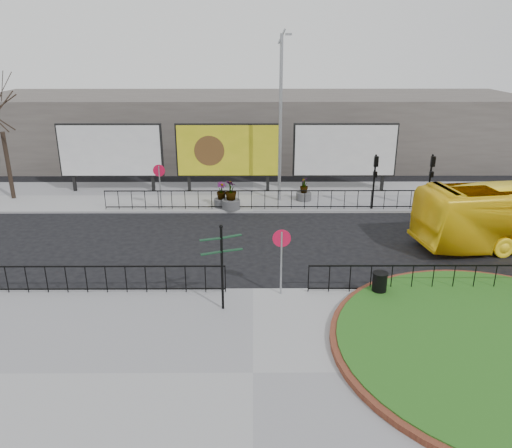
{
  "coord_description": "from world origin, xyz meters",
  "views": [
    {
      "loc": [
        0.02,
        -16.48,
        8.66
      ],
      "look_at": [
        0.12,
        2.14,
        1.88
      ],
      "focal_mm": 35.0,
      "sensor_mm": 36.0,
      "label": 1
    }
  ],
  "objects_px": {
    "planter_a": "(221,197)",
    "planter_b": "(231,198)",
    "planter_c": "(304,192)",
    "litter_bin": "(379,284)",
    "billboard_mid": "(228,151)",
    "fingerpost_sign": "(222,259)",
    "lamp_post": "(281,118)"
  },
  "relations": [
    {
      "from": "lamp_post",
      "to": "fingerpost_sign",
      "type": "xyz_separation_m",
      "value": [
        -2.53,
        -12.46,
        -2.87
      ]
    },
    {
      "from": "lamp_post",
      "to": "litter_bin",
      "type": "bearing_deg",
      "value": -75.53
    },
    {
      "from": "planter_a",
      "to": "planter_b",
      "type": "height_order",
      "value": "planter_b"
    },
    {
      "from": "billboard_mid",
      "to": "planter_c",
      "type": "relative_size",
      "value": 4.7
    },
    {
      "from": "planter_c",
      "to": "lamp_post",
      "type": "bearing_deg",
      "value": 180.0
    },
    {
      "from": "lamp_post",
      "to": "planter_b",
      "type": "xyz_separation_m",
      "value": [
        -2.71,
        -1.6,
        -4.08
      ]
    },
    {
      "from": "planter_a",
      "to": "lamp_post",
      "type": "bearing_deg",
      "value": 20.09
    },
    {
      "from": "lamp_post",
      "to": "planter_b",
      "type": "distance_m",
      "value": 5.15
    },
    {
      "from": "billboard_mid",
      "to": "planter_c",
      "type": "height_order",
      "value": "billboard_mid"
    },
    {
      "from": "litter_bin",
      "to": "planter_b",
      "type": "relative_size",
      "value": 0.57
    },
    {
      "from": "planter_b",
      "to": "fingerpost_sign",
      "type": "bearing_deg",
      "value": -89.08
    },
    {
      "from": "lamp_post",
      "to": "billboard_mid",
      "type": "bearing_deg",
      "value": 146.75
    },
    {
      "from": "planter_a",
      "to": "planter_b",
      "type": "bearing_deg",
      "value": -37.41
    },
    {
      "from": "litter_bin",
      "to": "planter_b",
      "type": "xyz_separation_m",
      "value": [
        -5.7,
        10.0,
        0.16
      ]
    },
    {
      "from": "planter_a",
      "to": "billboard_mid",
      "type": "bearing_deg",
      "value": 85.67
    },
    {
      "from": "billboard_mid",
      "to": "litter_bin",
      "type": "bearing_deg",
      "value": -66.15
    },
    {
      "from": "billboard_mid",
      "to": "litter_bin",
      "type": "relative_size",
      "value": 6.77
    },
    {
      "from": "billboard_mid",
      "to": "lamp_post",
      "type": "height_order",
      "value": "lamp_post"
    },
    {
      "from": "billboard_mid",
      "to": "planter_b",
      "type": "xyz_separation_m",
      "value": [
        0.3,
        -3.57,
        -1.85
      ]
    },
    {
      "from": "planter_a",
      "to": "planter_c",
      "type": "relative_size",
      "value": 1.05
    },
    {
      "from": "fingerpost_sign",
      "to": "planter_c",
      "type": "height_order",
      "value": "fingerpost_sign"
    },
    {
      "from": "fingerpost_sign",
      "to": "planter_b",
      "type": "xyz_separation_m",
      "value": [
        -0.18,
        10.86,
        -1.22
      ]
    },
    {
      "from": "fingerpost_sign",
      "to": "planter_a",
      "type": "height_order",
      "value": "fingerpost_sign"
    },
    {
      "from": "billboard_mid",
      "to": "fingerpost_sign",
      "type": "distance_m",
      "value": 14.45
    },
    {
      "from": "billboard_mid",
      "to": "planter_b",
      "type": "height_order",
      "value": "billboard_mid"
    },
    {
      "from": "lamp_post",
      "to": "litter_bin",
      "type": "distance_m",
      "value": 12.71
    },
    {
      "from": "lamp_post",
      "to": "planter_c",
      "type": "height_order",
      "value": "lamp_post"
    },
    {
      "from": "billboard_mid",
      "to": "planter_a",
      "type": "relative_size",
      "value": 4.48
    },
    {
      "from": "fingerpost_sign",
      "to": "planter_c",
      "type": "xyz_separation_m",
      "value": [
        3.94,
        12.46,
        -1.36
      ]
    },
    {
      "from": "billboard_mid",
      "to": "fingerpost_sign",
      "type": "xyz_separation_m",
      "value": [
        0.48,
        -14.43,
        -0.64
      ]
    },
    {
      "from": "planter_c",
      "to": "litter_bin",
      "type": "bearing_deg",
      "value": -82.23
    },
    {
      "from": "planter_b",
      "to": "planter_c",
      "type": "bearing_deg",
      "value": 21.24
    }
  ]
}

